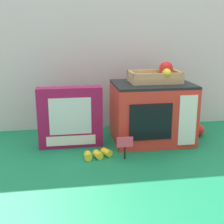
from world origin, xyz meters
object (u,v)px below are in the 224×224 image
Objects in this scene: cookie_set_box at (70,117)px; loose_toy_banana at (98,154)px; food_groups_crate at (157,76)px; price_sign at (125,144)px; loose_toy_apple at (199,130)px; toy_microwave at (152,112)px.

cookie_set_box is 2.37× the size of loose_toy_banana.
food_groups_crate is 0.81× the size of cookie_set_box.
food_groups_crate is 0.48m from loose_toy_banana.
price_sign is at bearing -131.56° from food_groups_crate.
price_sign reaches higher than loose_toy_apple.
cookie_set_box is (-0.43, -0.04, -0.18)m from food_groups_crate.
cookie_set_box is 4.99× the size of loose_toy_apple.
loose_toy_banana is (-0.29, -0.18, -0.13)m from toy_microwave.
loose_toy_apple is (0.66, 0.05, -0.11)m from cookie_set_box.
food_groups_crate reaches higher than cookie_set_box.
food_groups_crate is 0.40m from price_sign.
toy_microwave reaches higher than cookie_set_box.
toy_microwave is 3.76× the size of price_sign.
loose_toy_apple is (0.24, 0.01, -0.29)m from food_groups_crate.
cookie_set_box is at bearing 124.44° from loose_toy_banana.
price_sign is at bearing -15.09° from loose_toy_banana.
cookie_set_box reaches higher than loose_toy_banana.
toy_microwave is at bearing -174.33° from loose_toy_apple.
cookie_set_box is at bearing -177.05° from toy_microwave.
cookie_set_box is (-0.40, -0.02, -0.00)m from toy_microwave.
loose_toy_banana is at bearing -148.15° from toy_microwave.
loose_toy_apple is at bearing 1.69° from food_groups_crate.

